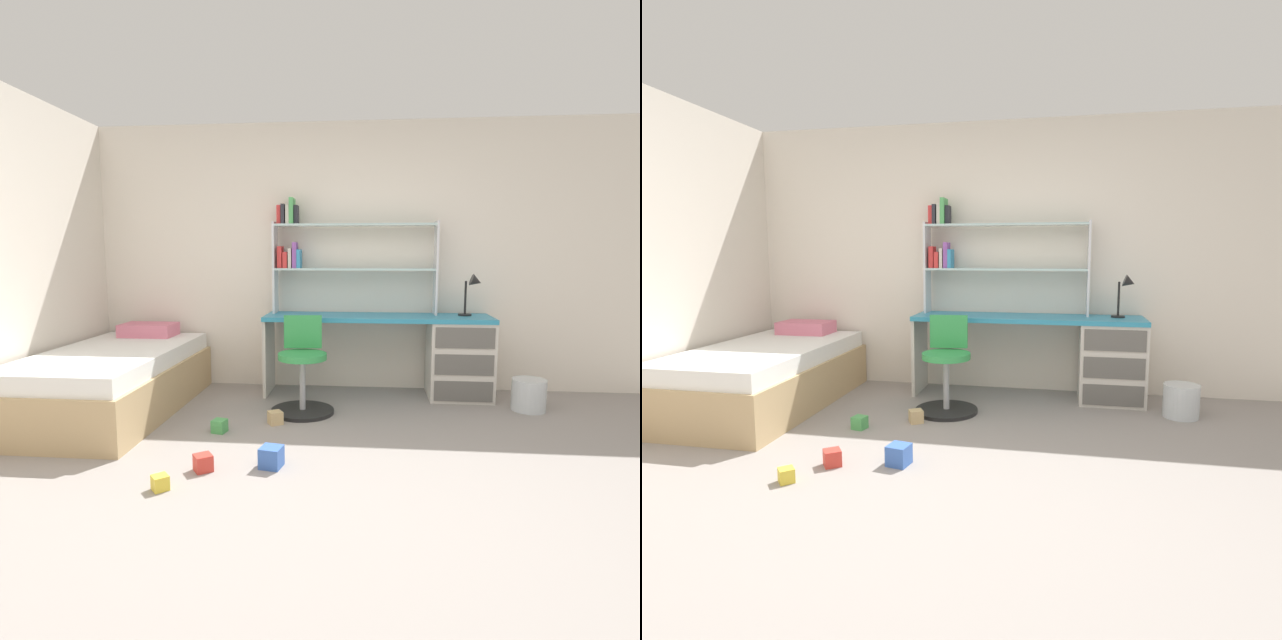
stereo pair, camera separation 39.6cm
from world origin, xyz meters
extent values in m
cube|color=gray|center=(0.00, 0.00, -0.01)|extent=(5.95, 5.80, 0.02)
cube|color=silver|center=(0.00, 2.43, 1.27)|extent=(5.95, 0.06, 2.54)
cube|color=teal|center=(0.25, 2.12, 0.73)|extent=(2.06, 0.51, 0.04)
cube|color=beige|center=(1.00, 2.12, 0.35)|extent=(0.56, 0.49, 0.71)
cube|color=beige|center=(-0.76, 2.12, 0.35)|extent=(0.03, 0.46, 0.71)
cube|color=#5E5B57|center=(1.00, 1.88, 0.12)|extent=(0.50, 0.01, 0.18)
cube|color=#5E5B57|center=(1.00, 1.88, 0.35)|extent=(0.50, 0.01, 0.18)
cube|color=#5E5B57|center=(1.00, 1.88, 0.59)|extent=(0.50, 0.01, 0.18)
cube|color=silver|center=(-0.72, 2.26, 1.17)|extent=(0.02, 0.22, 0.86)
cube|color=silver|center=(0.78, 2.26, 1.17)|extent=(0.02, 0.22, 0.86)
cube|color=silver|center=(0.03, 2.26, 1.16)|extent=(1.48, 0.22, 0.02)
cube|color=silver|center=(0.03, 2.26, 1.57)|extent=(1.48, 0.22, 0.02)
cube|color=red|center=(-0.67, 2.26, 1.28)|extent=(0.04, 0.14, 0.20)
cube|color=red|center=(-0.61, 2.26, 1.25)|extent=(0.04, 0.14, 0.15)
cube|color=beige|center=(-0.57, 2.26, 1.27)|extent=(0.03, 0.15, 0.18)
cube|color=purple|center=(-0.52, 2.26, 1.29)|extent=(0.04, 0.14, 0.24)
cube|color=#338CBF|center=(-0.49, 2.26, 1.26)|extent=(0.03, 0.16, 0.17)
cube|color=red|center=(-0.67, 2.26, 1.67)|extent=(0.04, 0.14, 0.17)
cube|color=#26262D|center=(-0.63, 2.26, 1.67)|extent=(0.03, 0.20, 0.18)
cube|color=beige|center=(-0.59, 2.26, 1.67)|extent=(0.03, 0.17, 0.18)
cube|color=#4CA559|center=(-0.55, 2.26, 1.70)|extent=(0.04, 0.18, 0.24)
cube|color=#26262D|center=(-0.51, 2.26, 1.67)|extent=(0.04, 0.12, 0.17)
cylinder|color=black|center=(1.05, 2.19, 0.75)|extent=(0.12, 0.12, 0.02)
cylinder|color=black|center=(1.05, 2.19, 0.91)|extent=(0.02, 0.02, 0.30)
cone|color=black|center=(1.13, 2.14, 1.06)|extent=(0.12, 0.11, 0.13)
cylinder|color=black|center=(-0.36, 1.52, 0.01)|extent=(0.52, 0.52, 0.03)
cylinder|color=#A5A8AD|center=(-0.36, 1.52, 0.23)|extent=(0.05, 0.05, 0.45)
cylinder|color=green|center=(-0.36, 1.52, 0.48)|extent=(0.40, 0.40, 0.05)
cube|color=green|center=(-0.38, 1.70, 0.65)|extent=(0.32, 0.07, 0.28)
cube|color=tan|center=(-1.93, 1.41, 0.19)|extent=(1.05, 1.94, 0.38)
cube|color=white|center=(-1.93, 1.41, 0.45)|extent=(0.99, 1.88, 0.14)
cube|color=#D8728C|center=(-1.93, 2.13, 0.58)|extent=(0.50, 0.32, 0.12)
cylinder|color=silver|center=(1.52, 1.77, 0.13)|extent=(0.28, 0.28, 0.27)
cube|color=gold|center=(-0.97, 0.07, 0.04)|extent=(0.12, 0.12, 0.08)
cube|color=#3860B7|center=(-0.41, 0.43, 0.06)|extent=(0.15, 0.15, 0.13)
cube|color=red|center=(-0.82, 0.34, 0.05)|extent=(0.14, 0.14, 0.10)
cube|color=tan|center=(-0.54, 1.22, 0.05)|extent=(0.14, 0.14, 0.10)
cube|color=#479E51|center=(-0.91, 1.00, 0.05)|extent=(0.11, 0.11, 0.10)
camera|label=1|loc=(0.17, -2.51, 1.30)|focal=28.45mm
camera|label=2|loc=(0.56, -2.45, 1.30)|focal=28.45mm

